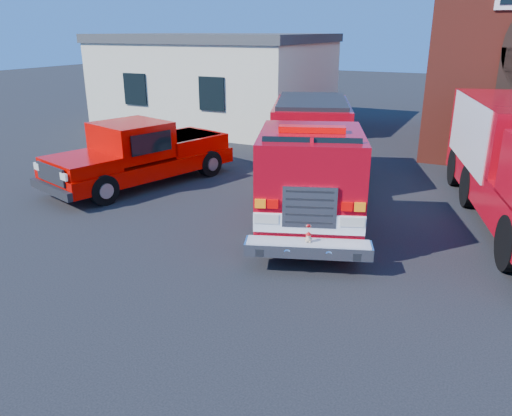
% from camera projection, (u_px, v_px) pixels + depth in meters
% --- Properties ---
extents(ground, '(100.00, 100.00, 0.00)m').
position_uv_depth(ground, '(280.00, 247.00, 11.01)').
color(ground, black).
rests_on(ground, ground).
extents(side_building, '(10.20, 8.20, 4.35)m').
position_uv_depth(side_building, '(218.00, 79.00, 24.98)').
color(side_building, beige).
rests_on(side_building, ground).
extents(fire_engine, '(5.06, 8.73, 2.60)m').
position_uv_depth(fire_engine, '(310.00, 155.00, 13.38)').
color(fire_engine, black).
rests_on(fire_engine, ground).
extents(pickup_truck, '(3.75, 6.29, 1.94)m').
position_uv_depth(pickup_truck, '(141.00, 154.00, 15.29)').
color(pickup_truck, black).
rests_on(pickup_truck, ground).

